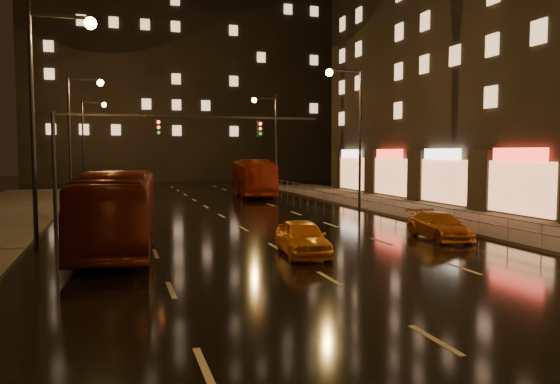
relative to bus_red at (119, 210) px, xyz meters
name	(u,v)px	position (x,y,z in m)	size (l,w,h in m)	color
ground	(228,220)	(6.35, 8.19, -1.62)	(140.00, 140.00, 0.00)	black
sidewalk_right	(472,220)	(19.85, 3.19, -1.55)	(7.00, 70.00, 0.15)	#38332D
building_distant	(183,59)	(10.35, 60.19, 16.38)	(44.00, 16.00, 36.00)	black
traffic_signal	(140,140)	(1.29, 8.18, 3.11)	(15.31, 0.32, 6.20)	black
railing_right	(396,203)	(16.55, 6.19, -0.73)	(0.05, 56.00, 1.00)	#99999E
bus_red	(119,210)	(0.00, 0.00, 0.00)	(2.73, 11.66, 3.25)	#5A1C0C
bus_curb	(253,177)	(12.35, 25.63, 0.06)	(2.82, 12.07, 3.36)	maroon
taxi_near	(302,238)	(6.85, -3.82, -0.93)	(1.64, 4.09, 1.39)	orange
taxi_far	(439,226)	(14.35, -1.81, -1.01)	(1.71, 4.21, 1.22)	#C05C12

